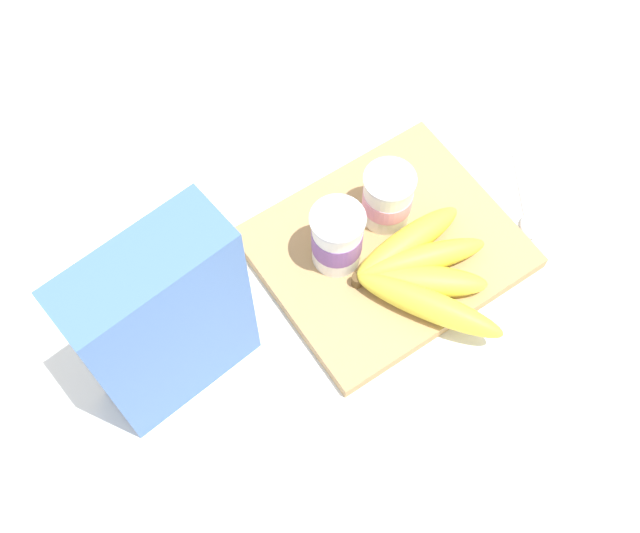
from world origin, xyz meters
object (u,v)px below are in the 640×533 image
yogurt_cup_front (337,238)px  cereal_box (165,323)px  cutting_board (387,249)px  yogurt_cup_back (388,197)px  spoon (526,209)px  banana_bunch (420,273)px

yogurt_cup_front → cereal_box: bearing=-176.3°
cutting_board → yogurt_cup_back: yogurt_cup_back is taller
cutting_board → cereal_box: 0.31m
cutting_board → yogurt_cup_front: bearing=160.3°
spoon → yogurt_cup_front: bearing=163.3°
cereal_box → yogurt_cup_front: cereal_box is taller
banana_bunch → spoon: size_ratio=1.57×
banana_bunch → yogurt_cup_front: bearing=127.7°
cereal_box → banana_bunch: cereal_box is taller
cereal_box → banana_bunch: size_ratio=1.40×
yogurt_cup_front → banana_bunch: bearing=-52.3°
cutting_board → cereal_box: cereal_box is taller
yogurt_cup_back → banana_bunch: yogurt_cup_back is taller
cereal_box → spoon: bearing=166.3°
cutting_board → yogurt_cup_back: size_ratio=3.68×
yogurt_cup_front → banana_bunch: (0.06, -0.08, -0.03)m
cutting_board → cereal_box: size_ratio=1.14×
yogurt_cup_front → yogurt_cup_back: bearing=9.7°
cutting_board → yogurt_cup_front: (-0.06, 0.02, 0.06)m
cutting_board → spoon: (0.19, -0.05, -0.00)m
cereal_box → yogurt_cup_back: bearing=178.8°
cutting_board → spoon: 0.19m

